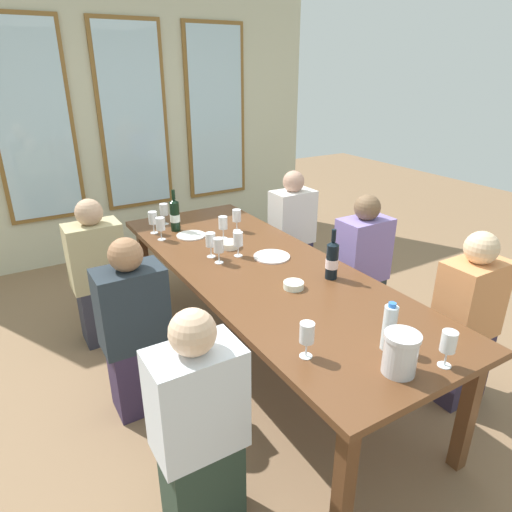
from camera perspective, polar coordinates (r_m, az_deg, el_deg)
The scene contains 27 objects.
ground_plane at distance 3.32m, azimuth 0.81°, elevation -13.18°, with size 12.00×12.00×0.00m, color #856547.
back_wall_with_windows at distance 5.08m, azimuth -15.34°, elevation 16.52°, with size 4.20×0.10×2.90m.
dining_table at distance 2.97m, azimuth 0.88°, elevation -2.54°, with size 1.00×2.78×0.74m.
white_plate_0 at distance 3.10m, azimuth 2.00°, elevation -0.06°, with size 0.25×0.25×0.01m, color white.
white_plate_1 at distance 3.52m, azimuth -8.18°, elevation 2.59°, with size 0.22×0.22×0.01m, color white.
metal_pitcher at distance 2.04m, azimuth 17.76°, elevation -11.60°, with size 0.16×0.16×0.19m.
wine_bottle_0 at distance 3.62m, azimuth -10.21°, elevation 5.11°, with size 0.08×0.08×0.33m.
wine_bottle_1 at distance 2.79m, azimuth 9.57°, elevation -0.48°, with size 0.08×0.08×0.32m.
tasting_bowl_0 at distance 2.68m, azimuth 4.84°, elevation -3.66°, with size 0.12×0.12×0.04m, color white.
tasting_bowl_1 at distance 3.26m, azimuth -3.40°, elevation 1.46°, with size 0.15×0.15×0.04m, color white.
water_bottle at distance 2.17m, azimuth 16.47°, elevation -8.62°, with size 0.06×0.06×0.24m.
wine_glass_0 at distance 3.60m, azimuth -12.88°, elevation 4.59°, with size 0.07×0.07×0.17m.
wine_glass_1 at distance 3.56m, azimuth -2.45°, elevation 4.99°, with size 0.07×0.07×0.17m.
wine_glass_2 at distance 3.40m, azimuth -4.18°, elevation 4.07°, with size 0.07×0.07×0.17m.
wine_glass_3 at distance 2.98m, azimuth -4.74°, elevation 1.21°, with size 0.07×0.07×0.17m.
wine_glass_4 at distance 3.79m, azimuth -11.55°, elevation 5.64°, with size 0.07×0.07×0.17m.
wine_glass_5 at distance 2.04m, azimuth 6.45°, elevation -9.70°, with size 0.07×0.07×0.17m.
wine_glass_6 at distance 2.14m, azimuth 23.14°, elevation -9.99°, with size 0.07×0.07×0.17m.
wine_glass_7 at distance 3.44m, azimuth -11.97°, elevation 3.85°, with size 0.07×0.07×0.17m.
wine_glass_8 at distance 3.08m, azimuth -2.28°, elevation 2.10°, with size 0.07×0.07×0.17m.
wine_glass_9 at distance 3.07m, azimuth -5.76°, elevation 1.99°, with size 0.07×0.07×0.17m.
seated_person_0 at distance 2.07m, azimuth -7.23°, elevation -21.00°, with size 0.38×0.24×1.11m.
seated_person_1 at distance 3.02m, azimuth 24.94°, elevation -7.70°, with size 0.38×0.24×1.11m.
seated_person_2 at distance 3.52m, azimuth -19.26°, elevation -2.40°, with size 0.38×0.24×1.11m.
seated_person_3 at distance 4.15m, azimuth 4.55°, elevation 2.78°, with size 0.38×0.24×1.11m.
seated_person_4 at distance 2.75m, azimuth -15.02°, elevation -9.28°, with size 0.38×0.24×1.11m.
seated_person_5 at distance 3.51m, azimuth 13.12°, elevation -1.68°, with size 0.38×0.24×1.11m.
Camera 1 is at (-1.42, -2.27, 1.96)m, focal length 31.70 mm.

